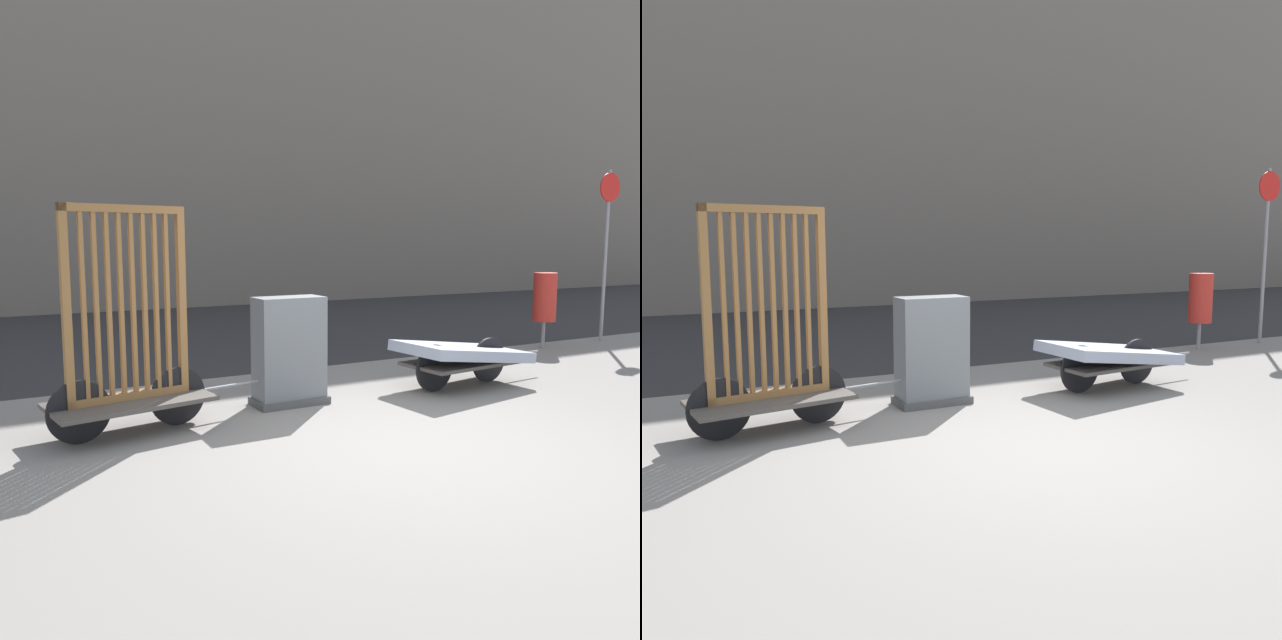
{
  "view_description": "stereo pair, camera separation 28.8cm",
  "coord_description": "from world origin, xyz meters",
  "views": [
    {
      "loc": [
        -3.09,
        -4.18,
        1.75
      ],
      "look_at": [
        0.0,
        1.52,
        0.93
      ],
      "focal_mm": 35.0,
      "sensor_mm": 36.0,
      "label": 1
    },
    {
      "loc": [
        -2.83,
        -4.31,
        1.75
      ],
      "look_at": [
        0.0,
        1.52,
        0.93
      ],
      "focal_mm": 35.0,
      "sensor_mm": 36.0,
      "label": 2
    }
  ],
  "objects": [
    {
      "name": "road_strip",
      "position": [
        0.0,
        7.7,
        0.0
      ],
      "size": [
        56.0,
        8.6,
        0.01
      ],
      "color": "#2D2D30",
      "rests_on": "ground_plane"
    },
    {
      "name": "trash_bin",
      "position": [
        5.05,
        3.05,
        0.83
      ],
      "size": [
        0.37,
        0.37,
        1.24
      ],
      "color": "gray",
      "rests_on": "ground_plane"
    },
    {
      "name": "bike_cart_with_bedframe",
      "position": [
        -1.96,
        1.52,
        0.69
      ],
      "size": [
        2.16,
        0.97,
        2.07
      ],
      "rotation": [
        0.0,
        0.0,
        0.16
      ],
      "color": "#4C4742",
      "rests_on": "ground_plane"
    },
    {
      "name": "building_facade",
      "position": [
        0.0,
        14.0,
        6.79
      ],
      "size": [
        48.0,
        4.0,
        13.57
      ],
      "color": "slate",
      "rests_on": "ground_plane"
    },
    {
      "name": "bike_cart_with_mattress",
      "position": [
        1.97,
        1.52,
        0.39
      ],
      "size": [
        2.25,
        1.04,
        0.59
      ],
      "rotation": [
        0.0,
        0.0,
        0.09
      ],
      "color": "#4C4742",
      "rests_on": "ground_plane"
    },
    {
      "name": "sign_post",
      "position": [
        6.5,
        3.04,
        1.86
      ],
      "size": [
        0.5,
        0.06,
        2.97
      ],
      "color": "gray",
      "rests_on": "ground_plane"
    },
    {
      "name": "ground_plane",
      "position": [
        0.0,
        0.0,
        0.0
      ],
      "size": [
        60.0,
        60.0,
        0.0
      ],
      "primitive_type": "plane",
      "color": "gray"
    },
    {
      "name": "utility_cabinet",
      "position": [
        -0.24,
        1.78,
        0.54
      ],
      "size": [
        0.8,
        0.43,
        1.16
      ],
      "color": "#4C4C4C",
      "rests_on": "ground_plane"
    }
  ]
}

